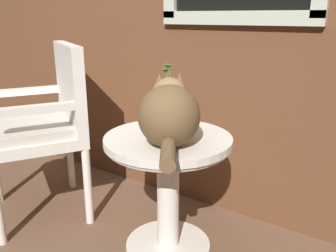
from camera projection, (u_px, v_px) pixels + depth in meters
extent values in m
cube|color=beige|center=(236.00, 18.00, 1.82)|extent=(0.87, 0.03, 0.07)
cylinder|color=silver|center=(168.00, 245.00, 1.80)|extent=(0.42, 0.42, 0.03)
cylinder|color=silver|center=(168.00, 195.00, 1.72)|extent=(0.11, 0.11, 0.53)
cylinder|color=silver|center=(168.00, 140.00, 1.64)|extent=(0.59, 0.59, 0.03)
torus|color=silver|center=(168.00, 146.00, 1.65)|extent=(0.57, 0.57, 0.02)
cylinder|color=silver|center=(70.00, 156.00, 2.39)|extent=(0.04, 0.04, 0.44)
cylinder|color=silver|center=(88.00, 186.00, 1.97)|extent=(0.04, 0.04, 0.44)
cube|color=silver|center=(34.00, 136.00, 2.01)|extent=(0.71, 0.70, 0.06)
cube|color=beige|center=(33.00, 127.00, 1.99)|extent=(0.66, 0.64, 0.05)
cube|color=silver|center=(70.00, 86.00, 2.02)|extent=(0.49, 0.32, 0.47)
cube|color=silver|center=(26.00, 91.00, 2.16)|extent=(0.27, 0.42, 0.04)
cube|color=silver|center=(35.00, 109.00, 1.74)|extent=(0.27, 0.42, 0.04)
ellipsoid|color=brown|center=(169.00, 116.00, 1.48)|extent=(0.38, 0.39, 0.26)
sphere|color=olive|center=(170.00, 95.00, 1.65)|extent=(0.17, 0.17, 0.17)
cone|color=brown|center=(180.00, 79.00, 1.63)|extent=(0.05, 0.05, 0.06)
cone|color=brown|center=(160.00, 79.00, 1.63)|extent=(0.05, 0.05, 0.06)
cylinder|color=brown|center=(168.00, 152.00, 1.31)|extent=(0.19, 0.25, 0.06)
cylinder|color=slate|center=(174.00, 127.00, 1.75)|extent=(0.07, 0.07, 0.01)
ellipsoid|color=slate|center=(174.00, 114.00, 1.73)|extent=(0.12, 0.12, 0.12)
cylinder|color=slate|center=(174.00, 100.00, 1.71)|extent=(0.07, 0.07, 0.04)
torus|color=slate|center=(174.00, 96.00, 1.71)|extent=(0.09, 0.09, 0.01)
cylinder|color=#47893D|center=(171.00, 81.00, 1.69)|extent=(0.03, 0.02, 0.14)
cone|color=#47893D|center=(168.00, 66.00, 1.67)|extent=(0.04, 0.04, 0.02)
cylinder|color=#47893D|center=(170.00, 83.00, 1.70)|extent=(0.05, 0.02, 0.12)
cone|color=#47893D|center=(165.00, 71.00, 1.69)|extent=(0.04, 0.04, 0.02)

